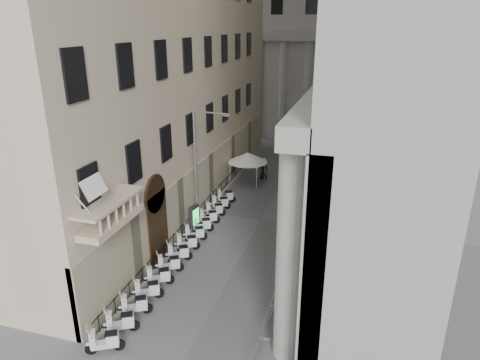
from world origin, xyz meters
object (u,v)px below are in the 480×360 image
object	(u,v)px
security_tent	(247,157)
pedestrian_a	(300,181)
street_lamp	(200,160)
scooter_0	(106,352)
pedestrian_b	(306,171)
info_kiosk	(194,219)

from	to	relation	value
security_tent	pedestrian_a	world-z (taller)	security_tent
street_lamp	security_tent	bearing A→B (deg)	94.25
scooter_0	street_lamp	size ratio (longest dim) A/B	0.18
security_tent	pedestrian_b	size ratio (longest dim) A/B	2.30
info_kiosk	pedestrian_a	size ratio (longest dim) A/B	1.22
scooter_0	pedestrian_a	distance (m)	23.03
street_lamp	pedestrian_a	xyz separation A→B (m)	(5.76, 9.40, -4.30)
info_kiosk	pedestrian_a	distance (m)	11.85
security_tent	street_lamp	bearing A→B (deg)	-94.07
pedestrian_a	pedestrian_b	xyz separation A→B (m)	(0.10, 2.99, -0.04)
street_lamp	pedestrian_b	xyz separation A→B (m)	(5.86, 12.39, -4.34)
pedestrian_a	scooter_0	bearing A→B (deg)	85.65
scooter_0	pedestrian_b	world-z (taller)	pedestrian_b
info_kiosk	pedestrian_a	bearing A→B (deg)	69.40
security_tent	pedestrian_a	size ratio (longest dim) A/B	2.18
street_lamp	pedestrian_b	bearing A→B (deg)	72.99
scooter_0	pedestrian_a	size ratio (longest dim) A/B	0.91
scooter_0	security_tent	size ratio (longest dim) A/B	0.42
street_lamp	pedestrian_b	size ratio (longest dim) A/B	5.47
security_tent	pedestrian_a	xyz separation A→B (m)	(5.05, -0.58, -1.62)
scooter_0	pedestrian_b	xyz separation A→B (m)	(5.60, 25.34, 0.78)
info_kiosk	scooter_0	bearing A→B (deg)	-77.82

